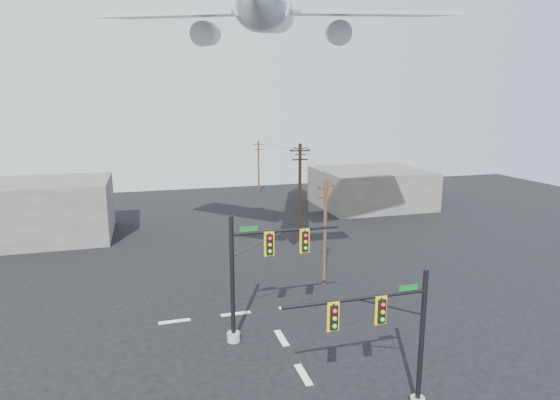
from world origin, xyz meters
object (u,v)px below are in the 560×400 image
object	(u,v)px
signal_mast_near	(394,340)
signal_mast_far	(256,274)
utility_pole_c	(300,176)
airliner	(272,12)
utility_pole_b	(300,191)
utility_pole_d	(259,166)
utility_pole_a	(325,231)

from	to	relation	value
signal_mast_near	signal_mast_far	bearing A→B (deg)	116.60
signal_mast_far	utility_pole_c	bearing A→B (deg)	67.07
utility_pole_c	signal_mast_near	bearing A→B (deg)	-79.53
airliner	utility_pole_b	bearing A→B (deg)	-13.58
utility_pole_d	utility_pole_c	bearing A→B (deg)	-84.68
signal_mast_near	utility_pole_b	bearing A→B (deg)	80.15
signal_mast_far	utility_pole_c	world-z (taller)	utility_pole_c
utility_pole_a	utility_pole_b	bearing A→B (deg)	58.46
utility_pole_a	utility_pole_d	world-z (taller)	utility_pole_a
signal_mast_far	utility_pole_b	distance (m)	20.57
utility_pole_a	airliner	bearing A→B (deg)	107.03
signal_mast_near	utility_pole_d	size ratio (longest dim) A/B	0.85
utility_pole_a	airliner	xyz separation A→B (m)	(-3.09, 3.77, 16.13)
utility_pole_b	airliner	distance (m)	17.88
signal_mast_near	airliner	xyz separation A→B (m)	(-0.31, 18.98, 16.79)
signal_mast_far	utility_pole_c	distance (m)	33.57
utility_pole_a	utility_pole_b	world-z (taller)	utility_pole_b
signal_mast_near	utility_pole_a	bearing A→B (deg)	79.65
utility_pole_b	utility_pole_d	distance (m)	27.12
airliner	signal_mast_near	bearing A→B (deg)	-160.43
airliner	utility_pole_d	bearing A→B (deg)	6.87
signal_mast_near	airliner	distance (m)	25.34
utility_pole_d	airliner	distance (m)	39.17
utility_pole_a	utility_pole_d	size ratio (longest dim) A/B	1.01
utility_pole_a	utility_pole_b	xyz separation A→B (m)	(1.89, 11.68, 0.89)
signal_mast_far	signal_mast_near	bearing A→B (deg)	-63.40
signal_mast_far	utility_pole_a	bearing A→B (deg)	44.47
signal_mast_near	utility_pole_b	world-z (taller)	utility_pole_b
utility_pole_a	utility_pole_c	size ratio (longest dim) A/B	0.93
utility_pole_d	signal_mast_far	bearing A→B (deg)	-105.96
signal_mast_near	utility_pole_b	distance (m)	27.34
utility_pole_a	utility_pole_d	xyz separation A→B (m)	(4.17, 38.69, -0.05)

